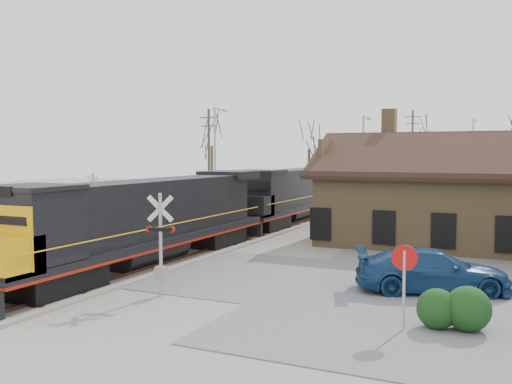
# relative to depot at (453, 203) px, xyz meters

# --- Properties ---
(ground) EXTENTS (140.00, 140.00, 0.00)m
(ground) POSITION_rel_depot_xyz_m (-11.99, -12.00, -2.41)
(ground) COLOR #A5A095
(ground) RESTS_ON ground
(road) EXTENTS (60.00, 9.00, 0.03)m
(road) POSITION_rel_depot_xyz_m (-11.99, -12.00, -2.39)
(road) COLOR slate
(road) RESTS_ON ground
(track_main) EXTENTS (3.40, 90.00, 0.24)m
(track_main) POSITION_rel_depot_xyz_m (-11.99, 3.00, -2.34)
(track_main) COLOR #A5A095
(track_main) RESTS_ON ground
(track_siding) EXTENTS (3.40, 90.00, 0.24)m
(track_siding) POSITION_rel_depot_xyz_m (-16.49, 3.00, -2.34)
(track_siding) COLOR #A5A095
(track_siding) RESTS_ON ground
(depot) EXTENTS (15.20, 9.31, 7.90)m
(depot) POSITION_rel_depot_xyz_m (0.00, 0.00, 0.00)
(depot) COLOR olive
(depot) RESTS_ON ground
(locomotive_lead) EXTENTS (2.79, 18.72, 4.15)m
(locomotive_lead) POSITION_rel_depot_xyz_m (-11.99, -12.91, -0.23)
(locomotive_lead) COLOR black
(locomotive_lead) RESTS_ON ground
(locomotive_trailing) EXTENTS (2.79, 18.72, 3.93)m
(locomotive_trailing) POSITION_rel_depot_xyz_m (-11.99, 6.09, -0.23)
(locomotive_trailing) COLOR black
(locomotive_trailing) RESTS_ON ground
(crossbuck_near) EXTENTS (1.05, 0.41, 3.78)m
(crossbuck_near) POSITION_rel_depot_xyz_m (-8.28, -16.70, -0.62)
(crossbuck_near) COLOR #A5A8AD
(crossbuck_near) RESTS_ON ground
(crossbuck_far) EXTENTS (1.13, 0.36, 4.02)m
(crossbuck_far) POSITION_rel_depot_xyz_m (-19.25, -7.76, -0.52)
(crossbuck_far) COLOR #A5A8AD
(crossbuck_far) RESTS_ON ground
(do_not_enter_sign) EXTENTS (0.76, 0.10, 2.56)m
(do_not_enter_sign) POSITION_rel_depot_xyz_m (0.53, -17.08, -0.66)
(do_not_enter_sign) COLOR #A5A8AD
(do_not_enter_sign) RESTS_ON ground
(parked_car) EXTENTS (6.11, 4.05, 1.64)m
(parked_car) POSITION_rel_depot_xyz_m (0.59, -11.87, -1.58)
(parked_car) COLOR navy
(parked_car) RESTS_ON ground
(hedge_a) EXTENTS (1.21, 1.21, 1.21)m
(hedge_a) POSITION_rel_depot_xyz_m (1.40, -16.44, -1.80)
(hedge_a) COLOR #113412
(hedge_a) RESTS_ON ground
(hedge_b) EXTENTS (1.34, 1.34, 1.34)m
(hedge_b) POSITION_rel_depot_xyz_m (2.25, -16.31, -1.74)
(hedge_b) COLOR #113412
(hedge_b) RESTS_ON ground
(streetlight_a) EXTENTS (0.25, 2.04, 8.81)m
(streetlight_a) POSITION_rel_depot_xyz_m (-18.57, 5.72, 2.53)
(streetlight_a) COLOR #A5A8AD
(streetlight_a) RESTS_ON ground
(streetlight_b) EXTENTS (0.25, 2.04, 8.25)m
(streetlight_b) POSITION_rel_depot_xyz_m (-8.39, 12.34, 2.25)
(streetlight_b) COLOR #A5A8AD
(streetlight_b) RESTS_ON ground
(streetlight_c) EXTENTS (0.25, 2.04, 8.61)m
(streetlight_c) POSITION_rel_depot_xyz_m (-1.07, 26.09, 2.43)
(streetlight_c) COLOR #A5A8AD
(streetlight_c) RESTS_ON ground
(utility_pole_a) EXTENTS (2.00, 0.24, 9.32)m
(utility_pole_a) POSITION_rel_depot_xyz_m (-23.44, 13.05, 2.47)
(utility_pole_a) COLOR #382D23
(utility_pole_a) RESTS_ON ground
(utility_pole_b) EXTENTS (2.00, 0.24, 10.24)m
(utility_pole_b) POSITION_rel_depot_xyz_m (-8.56, 35.39, 2.94)
(utility_pole_b) COLOR #382D23
(utility_pole_b) RESTS_ON ground
(tree_a) EXTENTS (3.97, 3.97, 9.74)m
(tree_a) POSITION_rel_depot_xyz_m (-28.57, 22.58, 4.52)
(tree_a) COLOR #382D23
(tree_a) RESTS_ON ground
(tree_b) EXTENTS (3.76, 3.76, 9.22)m
(tree_b) POSITION_rel_depot_xyz_m (-17.55, 24.44, 4.15)
(tree_b) COLOR #382D23
(tree_b) RESTS_ON ground
(tree_c) EXTENTS (4.27, 4.27, 10.45)m
(tree_c) POSITION_rel_depot_xyz_m (-8.03, 38.79, 5.03)
(tree_c) COLOR #382D23
(tree_c) RESTS_ON ground
(tree_d) EXTENTS (4.01, 4.01, 9.82)m
(tree_d) POSITION_rel_depot_xyz_m (1.92, 32.21, 4.58)
(tree_d) COLOR #382D23
(tree_d) RESTS_ON ground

